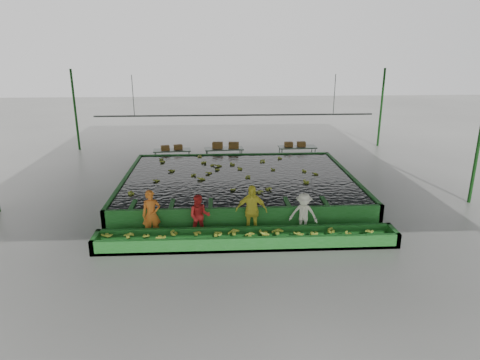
{
  "coord_description": "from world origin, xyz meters",
  "views": [
    {
      "loc": [
        -0.94,
        -16.44,
        6.36
      ],
      "look_at": [
        0.0,
        0.5,
        1.0
      ],
      "focal_mm": 32.0,
      "sensor_mm": 36.0,
      "label": 1
    }
  ],
  "objects": [
    {
      "name": "worker_a",
      "position": [
        -3.2,
        -2.8,
        0.86
      ],
      "size": [
        0.71,
        0.56,
        1.72
      ],
      "primitive_type": "imported",
      "rotation": [
        0.0,
        0.0,
        0.25
      ],
      "color": "#CE671E",
      "rests_on": "ground"
    },
    {
      "name": "sorting_trough",
      "position": [
        0.0,
        -3.6,
        0.25
      ],
      "size": [
        10.0,
        1.0,
        0.5
      ],
      "primitive_type": null,
      "color": "#1B611F",
      "rests_on": "ground"
    },
    {
      "name": "box_stack_mid",
      "position": [
        -0.46,
        6.56,
        0.96
      ],
      "size": [
        1.47,
        0.5,
        0.31
      ],
      "primitive_type": null,
      "rotation": [
        0.0,
        0.0,
        -0.07
      ],
      "color": "brown",
      "rests_on": "packing_table_mid"
    },
    {
      "name": "cableway_rail",
      "position": [
        0.0,
        5.0,
        3.0
      ],
      "size": [
        0.08,
        0.08,
        14.0
      ],
      "primitive_type": "cylinder",
      "color": "#59605B",
      "rests_on": "shed_roof"
    },
    {
      "name": "rail_hanger_right",
      "position": [
        5.0,
        5.0,
        4.0
      ],
      "size": [
        0.04,
        0.04,
        2.0
      ],
      "primitive_type": "cylinder",
      "color": "#59605B",
      "rests_on": "shed_roof"
    },
    {
      "name": "packing_table_left",
      "position": [
        -3.39,
        6.47,
        0.46
      ],
      "size": [
        2.08,
        0.98,
        0.92
      ],
      "primitive_type": null,
      "rotation": [
        0.0,
        0.0,
        0.09
      ],
      "color": "#59605B",
      "rests_on": "ground"
    },
    {
      "name": "tank_water",
      "position": [
        0.0,
        1.5,
        0.85
      ],
      "size": [
        9.7,
        7.7,
        0.0
      ],
      "primitive_type": "cube",
      "color": "black",
      "rests_on": "flotation_tank"
    },
    {
      "name": "packing_table_right",
      "position": [
        3.56,
        6.73,
        0.47
      ],
      "size": [
        2.12,
        0.92,
        0.95
      ],
      "primitive_type": null,
      "rotation": [
        0.0,
        0.0,
        0.04
      ],
      "color": "#59605B",
      "rests_on": "ground"
    },
    {
      "name": "rail_hanger_left",
      "position": [
        -5.0,
        5.0,
        4.0
      ],
      "size": [
        0.04,
        0.04,
        2.0
      ],
      "primitive_type": "cylinder",
      "color": "#59605B",
      "rests_on": "shed_roof"
    },
    {
      "name": "shed_posts",
      "position": [
        0.0,
        0.0,
        2.5
      ],
      "size": [
        20.0,
        22.0,
        5.0
      ],
      "primitive_type": null,
      "color": "#113D10",
      "rests_on": "ground"
    },
    {
      "name": "flotation_tank",
      "position": [
        0.0,
        1.5,
        0.45
      ],
      "size": [
        10.0,
        8.0,
        0.9
      ],
      "primitive_type": null,
      "color": "#1B611F",
      "rests_on": "ground"
    },
    {
      "name": "worker_c",
      "position": [
        0.21,
        -2.8,
        0.93
      ],
      "size": [
        1.12,
        0.55,
        1.85
      ],
      "primitive_type": "imported",
      "rotation": [
        0.0,
        0.0,
        -0.09
      ],
      "color": "yellow",
      "rests_on": "ground"
    },
    {
      "name": "ground",
      "position": [
        0.0,
        0.0,
        0.0
      ],
      "size": [
        80.0,
        80.0,
        0.0
      ],
      "primitive_type": "plane",
      "color": "gray",
      "rests_on": "ground"
    },
    {
      "name": "worker_d",
      "position": [
        2.03,
        -2.8,
        0.76
      ],
      "size": [
        1.11,
        0.84,
        1.52
      ],
      "primitive_type": "imported",
      "rotation": [
        0.0,
        0.0,
        -0.31
      ],
      "color": "beige",
      "rests_on": "ground"
    },
    {
      "name": "shed_roof",
      "position": [
        0.0,
        0.0,
        5.0
      ],
      "size": [
        20.0,
        22.0,
        0.04
      ],
      "primitive_type": "cube",
      "color": "slate",
      "rests_on": "shed_posts"
    },
    {
      "name": "packing_table_mid",
      "position": [
        -0.55,
        6.52,
        0.48
      ],
      "size": [
        2.16,
        1.0,
        0.95
      ],
      "primitive_type": null,
      "rotation": [
        0.0,
        0.0,
        0.08
      ],
      "color": "#59605B",
      "rests_on": "ground"
    },
    {
      "name": "trough_bananas",
      "position": [
        0.0,
        -3.6,
        0.4
      ],
      "size": [
        8.57,
        0.57,
        0.11
      ],
      "primitive_type": null,
      "color": "olive",
      "rests_on": "sorting_trough"
    },
    {
      "name": "box_stack_right",
      "position": [
        3.43,
        6.73,
        0.95
      ],
      "size": [
        1.17,
        0.35,
        0.25
      ],
      "primitive_type": null,
      "rotation": [
        0.0,
        0.0,
        0.02
      ],
      "color": "brown",
      "rests_on": "packing_table_right"
    },
    {
      "name": "worker_b",
      "position": [
        -1.57,
        -2.8,
        0.76
      ],
      "size": [
        0.76,
        0.6,
        1.53
      ],
      "primitive_type": "imported",
      "rotation": [
        0.0,
        0.0,
        -0.03
      ],
      "color": "red",
      "rests_on": "ground"
    },
    {
      "name": "box_stack_left",
      "position": [
        -3.4,
        6.45,
        0.92
      ],
      "size": [
        1.19,
        0.59,
        0.25
      ],
      "primitive_type": null,
      "rotation": [
        0.0,
        0.0,
        0.25
      ],
      "color": "brown",
      "rests_on": "packing_table_left"
    },
    {
      "name": "floating_bananas",
      "position": [
        0.0,
        2.3,
        0.85
      ],
      "size": [
        8.84,
        6.03,
        0.12
      ],
      "primitive_type": null,
      "color": "olive",
      "rests_on": "tank_water"
    }
  ]
}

